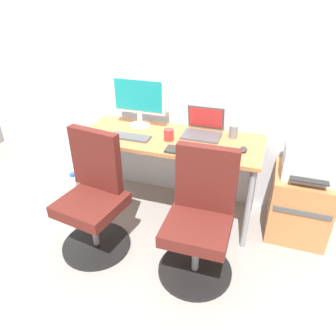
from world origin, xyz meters
TOP-DOWN VIEW (x-y plane):
  - ground_plane at (0.00, 0.00)m, footprint 5.28×5.28m
  - back_wall at (0.00, 0.38)m, footprint 4.40×0.04m
  - desk at (0.00, 0.00)m, footprint 1.51×0.60m
  - office_chair_left at (-0.42, -0.58)m, footprint 0.54×0.54m
  - office_chair_right at (0.41, -0.58)m, footprint 0.54×0.54m
  - side_cabinet at (1.10, 0.08)m, footprint 0.46×0.50m
  - printer at (1.10, 0.08)m, footprint 0.38×0.40m
  - water_bottle_on_floor at (-0.92, -0.14)m, footprint 0.09×0.09m
  - desktop_monitor at (-0.34, 0.16)m, footprint 0.48×0.18m
  - open_laptop at (0.24, 0.15)m, footprint 0.31×0.28m
  - keyboard_by_monitor at (-0.31, -0.12)m, footprint 0.34×0.12m
  - keyboard_by_laptop at (0.21, -0.22)m, footprint 0.34×0.12m
  - mouse_by_monitor at (0.52, -0.23)m, footprint 0.06×0.10m
  - mouse_by_laptop at (0.60, -0.06)m, footprint 0.06×0.10m
  - coffee_mug at (0.01, -0.05)m, footprint 0.08×0.08m
  - pen_cup at (0.49, 0.16)m, footprint 0.07×0.07m

SIDE VIEW (x-z plane):
  - ground_plane at x=0.00m, z-range 0.00..0.00m
  - water_bottle_on_floor at x=-0.92m, z-range -0.01..0.30m
  - side_cabinet at x=1.10m, z-range 0.00..0.56m
  - office_chair_left at x=-0.42m, z-range -0.05..0.89m
  - office_chair_right at x=0.41m, z-range -0.05..0.89m
  - desk at x=0.00m, z-range 0.30..1.05m
  - printer at x=1.10m, z-range 0.56..0.80m
  - keyboard_by_monitor at x=-0.31m, z-range 0.75..0.77m
  - keyboard_by_laptop at x=0.21m, z-range 0.75..0.77m
  - mouse_by_monitor at x=0.52m, z-range 0.75..0.78m
  - mouse_by_laptop at x=0.60m, z-range 0.75..0.78m
  - coffee_mug at x=0.01m, z-range 0.75..0.84m
  - pen_cup at x=0.49m, z-range 0.75..0.86m
  - open_laptop at x=0.24m, z-range 0.70..0.92m
  - desktop_monitor at x=-0.34m, z-range 0.79..1.22m
  - back_wall at x=0.00m, z-range 0.00..2.60m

